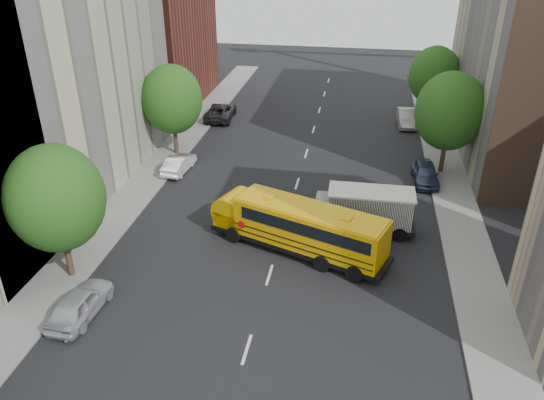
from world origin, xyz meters
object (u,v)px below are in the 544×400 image
(parked_car_0, at_px, (80,303))
(parked_car_2, at_px, (221,111))
(street_tree_5, at_px, (434,76))
(safari_truck, at_px, (363,209))
(street_tree_4, at_px, (450,111))
(parked_car_4, at_px, (425,173))
(street_tree_1, at_px, (56,198))
(parked_car_5, at_px, (406,118))
(parked_car_1, at_px, (179,164))
(school_bus, at_px, (297,224))
(street_tree_2, at_px, (172,99))

(parked_car_0, distance_m, parked_car_2, 30.58)
(street_tree_5, height_order, safari_truck, street_tree_5)
(street_tree_4, bearing_deg, parked_car_2, 155.18)
(street_tree_4, height_order, parked_car_4, street_tree_4)
(street_tree_4, relative_size, parked_car_2, 1.47)
(street_tree_1, distance_m, street_tree_5, 37.20)
(safari_truck, xyz_separation_m, parked_car_4, (4.58, 8.04, -0.76))
(safari_truck, relative_size, parked_car_0, 1.53)
(parked_car_5, bearing_deg, parked_car_4, -88.62)
(parked_car_0, bearing_deg, street_tree_5, -118.06)
(parked_car_1, distance_m, parked_car_5, 23.31)
(parked_car_2, distance_m, parked_car_4, 22.41)
(school_bus, bearing_deg, street_tree_2, 153.49)
(school_bus, distance_m, parked_car_5, 25.18)
(safari_truck, bearing_deg, parked_car_0, -141.99)
(safari_truck, height_order, parked_car_4, safari_truck)
(street_tree_5, relative_size, parked_car_4, 1.69)
(safari_truck, bearing_deg, parked_car_5, 79.37)
(parked_car_5, bearing_deg, street_tree_1, -126.62)
(street_tree_1, height_order, street_tree_2, street_tree_1)
(street_tree_5, relative_size, safari_truck, 1.12)
(parked_car_0, distance_m, parked_car_4, 26.45)
(street_tree_1, xyz_separation_m, parked_car_4, (20.60, 15.97, -4.19))
(street_tree_2, height_order, school_bus, street_tree_2)
(street_tree_1, xyz_separation_m, street_tree_2, (0.00, 18.00, -0.12))
(safari_truck, xyz_separation_m, parked_car_1, (-14.62, 6.63, -0.83))
(parked_car_5, bearing_deg, safari_truck, -102.39)
(street_tree_4, bearing_deg, parked_car_4, -124.54)
(safari_truck, bearing_deg, street_tree_4, 58.92)
(street_tree_2, xyz_separation_m, street_tree_5, (22.00, 12.00, -0.12))
(street_tree_4, xyz_separation_m, parked_car_4, (-1.40, -2.03, -4.32))
(street_tree_1, relative_size, street_tree_5, 1.05)
(school_bus, xyz_separation_m, parked_car_5, (7.64, 23.98, -1.01))
(parked_car_2, bearing_deg, street_tree_5, -176.46)
(parked_car_2, bearing_deg, parked_car_5, -179.14)
(street_tree_5, distance_m, parked_car_0, 38.72)
(street_tree_4, distance_m, safari_truck, 12.24)
(street_tree_1, distance_m, safari_truck, 18.20)
(parked_car_4, bearing_deg, parked_car_2, 146.45)
(street_tree_1, xyz_separation_m, school_bus, (12.16, 4.89, -3.18))
(street_tree_4, xyz_separation_m, parked_car_1, (-20.60, -3.45, -4.40))
(street_tree_2, distance_m, street_tree_4, 22.00)
(parked_car_0, bearing_deg, parked_car_5, -116.01)
(street_tree_1, distance_m, parked_car_2, 27.88)
(parked_car_0, height_order, parked_car_1, parked_car_0)
(school_bus, height_order, parked_car_4, school_bus)
(street_tree_5, bearing_deg, school_bus, -111.39)
(school_bus, bearing_deg, parked_car_2, 136.06)
(street_tree_2, xyz_separation_m, safari_truck, (16.02, -10.08, -3.31))
(street_tree_4, height_order, parked_car_0, street_tree_4)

